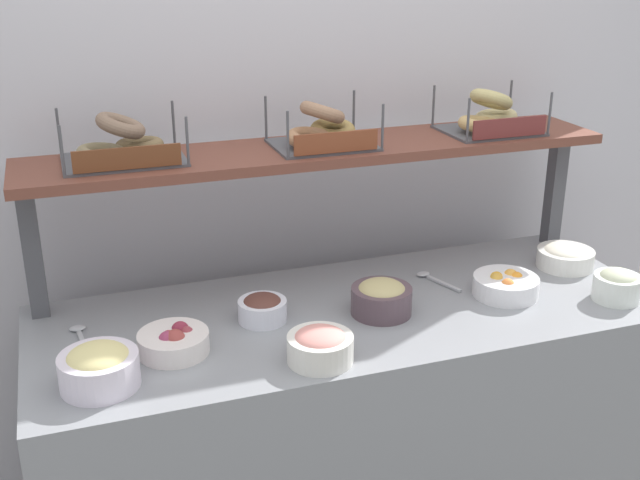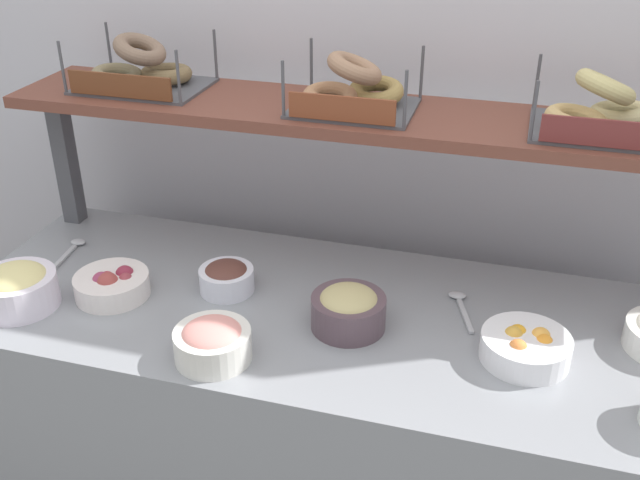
% 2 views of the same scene
% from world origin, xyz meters
% --- Properties ---
extents(back_wall, '(3.05, 0.06, 2.40)m').
position_xyz_m(back_wall, '(0.00, 0.55, 1.20)').
color(back_wall, silver).
rests_on(back_wall, ground_plane).
extents(deli_counter, '(1.85, 0.70, 0.85)m').
position_xyz_m(deli_counter, '(0.00, 0.00, 0.42)').
color(deli_counter, gray).
rests_on(deli_counter, ground_plane).
extents(shelf_riser_left, '(0.05, 0.05, 0.40)m').
position_xyz_m(shelf_riser_left, '(-0.86, 0.27, 1.05)').
color(shelf_riser_left, '#4C4C51').
rests_on(shelf_riser_left, deli_counter).
extents(upper_shelf, '(1.81, 0.32, 0.03)m').
position_xyz_m(upper_shelf, '(0.00, 0.27, 1.26)').
color(upper_shelf, brown).
rests_on(upper_shelf, shelf_riser_left).
extents(bowl_beet_salad, '(0.19, 0.19, 0.08)m').
position_xyz_m(bowl_beet_salad, '(-0.53, -0.08, 0.88)').
color(bowl_beet_salad, white).
rests_on(bowl_beet_salad, deli_counter).
extents(bowl_egg_salad, '(0.19, 0.19, 0.11)m').
position_xyz_m(bowl_egg_salad, '(-0.73, -0.18, 0.90)').
color(bowl_egg_salad, white).
rests_on(bowl_egg_salad, deli_counter).
extents(bowl_fruit_salad, '(0.20, 0.20, 0.07)m').
position_xyz_m(bowl_fruit_salad, '(0.48, -0.06, 0.88)').
color(bowl_fruit_salad, white).
rests_on(bowl_fruit_salad, deli_counter).
extents(bowl_chocolate_spread, '(0.14, 0.14, 0.08)m').
position_xyz_m(bowl_chocolate_spread, '(-0.27, 0.02, 0.89)').
color(bowl_chocolate_spread, white).
rests_on(bowl_chocolate_spread, deli_counter).
extents(bowl_lox_spread, '(0.17, 0.17, 0.09)m').
position_xyz_m(bowl_lox_spread, '(-0.19, -0.25, 0.89)').
color(bowl_lox_spread, white).
rests_on(bowl_lox_spread, deli_counter).
extents(bowl_hummus, '(0.18, 0.18, 0.10)m').
position_xyz_m(bowl_hummus, '(0.07, -0.05, 0.90)').
color(bowl_hummus, '#56424A').
rests_on(bowl_hummus, deli_counter).
extents(serving_spoon_near_plate, '(0.08, 0.17, 0.01)m').
position_xyz_m(serving_spoon_near_plate, '(0.32, 0.11, 0.86)').
color(serving_spoon_near_plate, '#B7B7BC').
rests_on(serving_spoon_near_plate, deli_counter).
extents(serving_spoon_by_edge, '(0.05, 0.18, 0.01)m').
position_xyz_m(serving_spoon_by_edge, '(-0.76, 0.09, 0.86)').
color(serving_spoon_by_edge, '#B7B7BC').
rests_on(serving_spoon_by_edge, deli_counter).
extents(bagel_basket_poppy, '(0.34, 0.25, 0.15)m').
position_xyz_m(bagel_basket_poppy, '(-0.59, 0.28, 1.33)').
color(bagel_basket_poppy, '#4C4C51').
rests_on(bagel_basket_poppy, upper_shelf).
extents(bagel_basket_everything, '(0.30, 0.25, 0.15)m').
position_xyz_m(bagel_basket_everything, '(-0.00, 0.26, 1.33)').
color(bagel_basket_everything, '#4C4C51').
rests_on(bagel_basket_everything, upper_shelf).
extents(bagel_basket_plain, '(0.30, 0.25, 0.15)m').
position_xyz_m(bagel_basket_plain, '(0.57, 0.26, 1.33)').
color(bagel_basket_plain, '#4C4C51').
rests_on(bagel_basket_plain, upper_shelf).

